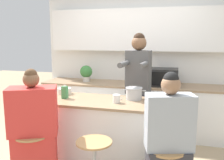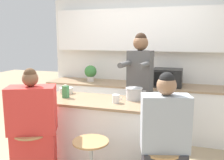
{
  "view_description": "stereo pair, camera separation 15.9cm",
  "coord_description": "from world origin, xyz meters",
  "views": [
    {
      "loc": [
        0.8,
        -2.88,
        1.69
      ],
      "look_at": [
        0.0,
        0.07,
        1.17
      ],
      "focal_mm": 40.0,
      "sensor_mm": 36.0,
      "label": 1
    },
    {
      "loc": [
        0.95,
        -2.83,
        1.69
      ],
      "look_at": [
        0.0,
        0.07,
        1.17
      ],
      "focal_mm": 40.0,
      "sensor_mm": 36.0,
      "label": 2
    }
  ],
  "objects": [
    {
      "name": "kitchen_island",
      "position": [
        0.0,
        0.0,
        0.47
      ],
      "size": [
        1.78,
        0.67,
        0.92
      ],
      "color": "black",
      "rests_on": "ground_plane"
    },
    {
      "name": "person_cooking",
      "position": [
        0.25,
        0.55,
        0.9
      ],
      "size": [
        0.38,
        0.58,
        1.75
      ],
      "rotation": [
        0.0,
        0.0,
        -0.09
      ],
      "color": "#383842",
      "rests_on": "ground_plane"
    },
    {
      "name": "person_wrapped_blanket",
      "position": [
        -0.7,
        -0.61,
        0.64
      ],
      "size": [
        0.58,
        0.47,
        1.37
      ],
      "rotation": [
        0.0,
        0.0,
        0.43
      ],
      "color": "red",
      "rests_on": "ground_plane"
    },
    {
      "name": "potted_plant",
      "position": [
        -0.85,
        1.39,
        1.05
      ],
      "size": [
        0.22,
        0.22,
        0.3
      ],
      "color": "beige",
      "rests_on": "back_counter"
    },
    {
      "name": "bar_stool_leftmost",
      "position": [
        -0.71,
        -0.63,
        0.36
      ],
      "size": [
        0.38,
        0.38,
        0.66
      ],
      "color": "tan",
      "rests_on": "ground_plane"
    },
    {
      "name": "fruit_bowl",
      "position": [
        -0.72,
        0.21,
        0.96
      ],
      "size": [
        0.19,
        0.19,
        0.08
      ],
      "color": "silver",
      "rests_on": "kitchen_island"
    },
    {
      "name": "back_counter",
      "position": [
        0.0,
        1.39,
        0.44
      ],
      "size": [
        3.2,
        0.65,
        0.88
      ],
      "color": "white",
      "rests_on": "ground_plane"
    },
    {
      "name": "wall_back",
      "position": [
        0.0,
        1.7,
        1.54
      ],
      "size": [
        3.45,
        0.22,
        2.7
      ],
      "color": "silver",
      "rests_on": "ground_plane"
    },
    {
      "name": "microwave",
      "position": [
        0.55,
        1.35,
        1.03
      ],
      "size": [
        0.48,
        0.39,
        0.29
      ],
      "color": "black",
      "rests_on": "back_counter"
    },
    {
      "name": "juice_carton",
      "position": [
        -0.6,
        -0.02,
        1.0
      ],
      "size": [
        0.07,
        0.07,
        0.17
      ],
      "color": "#38844C",
      "rests_on": "kitchen_island"
    },
    {
      "name": "coffee_cup_near",
      "position": [
        0.09,
        -0.07,
        0.97
      ],
      "size": [
        0.12,
        0.09,
        0.1
      ],
      "color": "white",
      "rests_on": "kitchen_island"
    },
    {
      "name": "person_seated_near",
      "position": [
        0.73,
        -0.61,
        0.63
      ],
      "size": [
        0.48,
        0.36,
        1.39
      ],
      "rotation": [
        0.0,
        0.0,
        0.28
      ],
      "color": "#333338",
      "rests_on": "ground_plane"
    },
    {
      "name": "cooking_pot",
      "position": [
        0.26,
        0.15,
        1.0
      ],
      "size": [
        0.3,
        0.21,
        0.15
      ],
      "color": "#B7BABC",
      "rests_on": "kitchen_island"
    }
  ]
}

